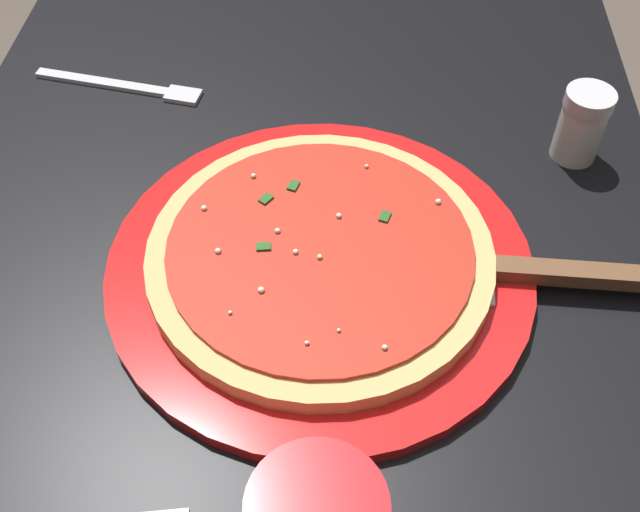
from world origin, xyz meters
TOP-DOWN VIEW (x-y plane):
  - restaurant_table at (0.00, 0.00)m, footprint 0.85×0.69m
  - serving_plate at (-0.03, -0.03)m, footprint 0.36×0.36m
  - pizza at (-0.03, -0.03)m, footprint 0.29×0.29m
  - pizza_server at (-0.03, -0.20)m, footprint 0.07×0.22m
  - fork at (0.21, 0.19)m, footprint 0.05×0.19m
  - parmesan_shaker at (0.14, -0.27)m, footprint 0.05×0.05m

SIDE VIEW (x-z plane):
  - restaurant_table at x=0.00m, z-range 0.21..0.97m
  - fork at x=0.21m, z-range 0.76..0.77m
  - serving_plate at x=-0.03m, z-range 0.76..0.77m
  - pizza_server at x=-0.03m, z-range 0.77..0.79m
  - pizza at x=-0.03m, z-range 0.77..0.80m
  - parmesan_shaker at x=0.14m, z-range 0.76..0.84m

